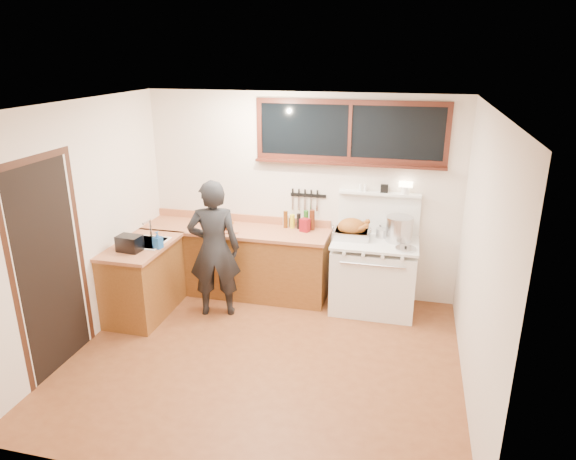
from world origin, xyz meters
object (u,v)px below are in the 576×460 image
(vintage_stove, at_px, (374,274))
(cutting_board, at_px, (225,227))
(man, at_px, (214,249))
(roast_turkey, at_px, (352,230))

(vintage_stove, distance_m, cutting_board, 1.96)
(man, bearing_deg, cutting_board, 95.31)
(vintage_stove, distance_m, man, 1.97)
(vintage_stove, bearing_deg, roast_turkey, 173.47)
(vintage_stove, distance_m, roast_turkey, 0.61)
(man, distance_m, roast_turkey, 1.68)
(vintage_stove, height_order, man, man)
(man, bearing_deg, vintage_stove, 17.22)
(cutting_board, distance_m, roast_turkey, 1.61)
(vintage_stove, xyz_separation_m, man, (-1.85, -0.57, 0.37))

